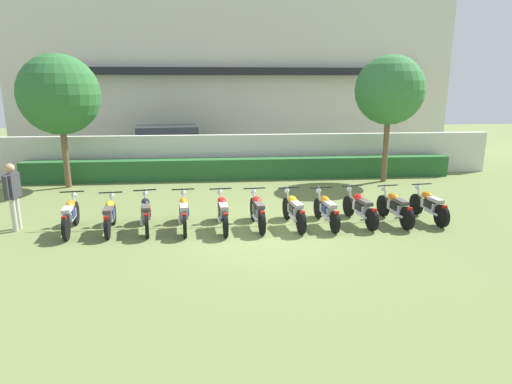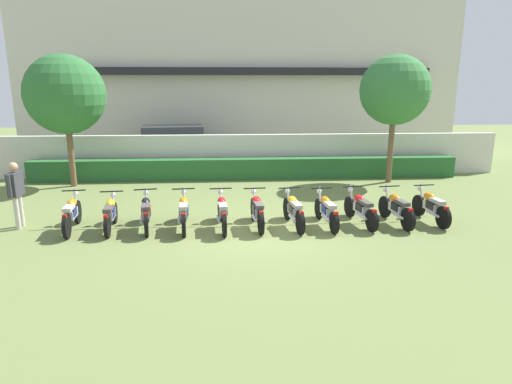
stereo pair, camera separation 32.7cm
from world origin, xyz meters
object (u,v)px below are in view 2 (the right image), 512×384
motorcycle_in_row_7 (326,210)px  parked_car (177,146)px  motorcycle_in_row_1 (110,214)px  motorcycle_in_row_3 (184,212)px  motorcycle_in_row_5 (257,210)px  motorcycle_in_row_6 (293,210)px  motorcycle_in_row_0 (72,213)px  tree_near_inspector (65,95)px  inspector_person (16,189)px  tree_far_side (395,90)px  motorcycle_in_row_8 (361,208)px  motorcycle_in_row_9 (396,208)px  motorcycle_in_row_4 (222,211)px  motorcycle_in_row_10 (431,206)px  motorcycle_in_row_2 (146,212)px

motorcycle_in_row_7 → parked_car: bearing=23.1°
motorcycle_in_row_1 → motorcycle_in_row_3: (1.89, 0.01, 0.02)m
motorcycle_in_row_5 → motorcycle_in_row_6: bearing=-96.6°
motorcycle_in_row_5 → motorcycle_in_row_6: size_ratio=0.97×
motorcycle_in_row_0 → motorcycle_in_row_5: same height
parked_car → motorcycle_in_row_7: parked_car is taller
tree_near_inspector → inspector_person: 5.48m
motorcycle_in_row_1 → motorcycle_in_row_3: motorcycle_in_row_3 is taller
tree_far_side → motorcycle_in_row_8: bearing=-117.6°
motorcycle_in_row_8 → motorcycle_in_row_9: 0.97m
parked_car → tree_near_inspector: (-3.42, -3.84, 2.41)m
motorcycle_in_row_6 → motorcycle_in_row_9: (2.81, 0.05, -0.00)m
motorcycle_in_row_5 → motorcycle_in_row_8: 2.81m
tree_far_side → motorcycle_in_row_4: tree_far_side is taller
parked_car → motorcycle_in_row_1: (-0.73, -9.15, -0.50)m
motorcycle_in_row_0 → motorcycle_in_row_5: bearing=-97.1°
tree_near_inspector → motorcycle_in_row_4: (5.58, -5.35, -2.89)m
motorcycle_in_row_8 → motorcycle_in_row_3: bearing=81.6°
motorcycle_in_row_9 → motorcycle_in_row_6: bearing=83.6°
motorcycle_in_row_6 → motorcycle_in_row_10: motorcycle_in_row_6 is taller
tree_near_inspector → motorcycle_in_row_7: bearing=-32.5°
motorcycle_in_row_10 → motorcycle_in_row_1: bearing=84.5°
motorcycle_in_row_5 → motorcycle_in_row_0: bearing=84.6°
tree_near_inspector → motorcycle_in_row_7: size_ratio=2.52×
tree_far_side → motorcycle_in_row_4: bearing=-140.7°
motorcycle_in_row_2 → motorcycle_in_row_4: 1.98m
motorcycle_in_row_7 → motorcycle_in_row_5: bearing=84.3°
motorcycle_in_row_3 → parked_car: bearing=2.7°
motorcycle_in_row_1 → motorcycle_in_row_7: bearing=-96.0°
motorcycle_in_row_0 → motorcycle_in_row_1: (0.99, -0.03, -0.02)m
motorcycle_in_row_10 → motorcycle_in_row_5: bearing=85.2°
motorcycle_in_row_5 → motorcycle_in_row_8: motorcycle_in_row_5 is taller
motorcycle_in_row_7 → motorcycle_in_row_9: bearing=-94.2°
motorcycle_in_row_7 → motorcycle_in_row_9: size_ratio=1.02×
motorcycle_in_row_6 → motorcycle_in_row_8: 1.84m
motorcycle_in_row_4 → motorcycle_in_row_5: (0.92, 0.03, -0.00)m
inspector_person → motorcycle_in_row_0: bearing=-11.9°
motorcycle_in_row_8 → motorcycle_in_row_7: bearing=86.3°
motorcycle_in_row_4 → motorcycle_in_row_6: motorcycle_in_row_4 is taller
motorcycle_in_row_6 → motorcycle_in_row_9: bearing=-95.7°
motorcycle_in_row_2 → motorcycle_in_row_8: (5.71, 0.04, -0.01)m
motorcycle_in_row_8 → parked_car: bearing=24.0°
tree_near_inspector → tree_far_side: 12.00m
tree_far_side → motorcycle_in_row_1: (-9.31, -5.21, -3.05)m
inspector_person → motorcycle_in_row_7: bearing=-2.6°
parked_car → tree_far_side: 9.78m
motorcycle_in_row_4 → motorcycle_in_row_0: bearing=84.4°
motorcycle_in_row_0 → motorcycle_in_row_4: (3.88, -0.07, 0.00)m
motorcycle_in_row_1 → motorcycle_in_row_3: 1.89m
tree_far_side → motorcycle_in_row_9: bearing=-108.3°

